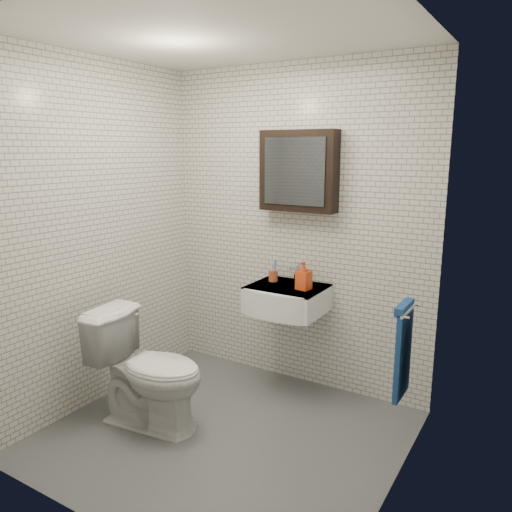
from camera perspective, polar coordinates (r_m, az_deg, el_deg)
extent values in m
cube|color=#52565B|center=(3.53, -3.58, -19.64)|extent=(2.20, 2.00, 0.01)
cube|color=silver|center=(3.91, 4.58, 3.10)|extent=(2.20, 0.02, 2.50)
cube|color=silver|center=(2.34, -18.14, -3.62)|extent=(2.20, 0.02, 2.50)
cube|color=silver|center=(3.79, -17.62, 2.29)|extent=(0.02, 2.00, 2.50)
cube|color=silver|center=(2.60, 16.36, -1.94)|extent=(0.02, 2.00, 2.50)
cube|color=white|center=(3.07, -4.25, 24.13)|extent=(2.20, 2.00, 0.02)
cube|color=white|center=(3.80, 3.60, -4.88)|extent=(0.55, 0.45, 0.20)
cylinder|color=silver|center=(3.79, 3.75, -3.54)|extent=(0.31, 0.31, 0.02)
cylinder|color=silver|center=(3.79, 3.76, -3.42)|extent=(0.04, 0.04, 0.01)
cube|color=white|center=(3.78, 3.62, -3.50)|extent=(0.55, 0.45, 0.01)
cylinder|color=silver|center=(3.91, 4.75, -2.45)|extent=(0.06, 0.06, 0.06)
cylinder|color=silver|center=(3.89, 4.76, -1.59)|extent=(0.03, 0.03, 0.08)
cylinder|color=silver|center=(3.83, 4.37, -1.34)|extent=(0.02, 0.12, 0.02)
cube|color=silver|center=(3.91, 4.98, -0.72)|extent=(0.02, 0.09, 0.01)
cube|color=black|center=(3.78, 4.90, 9.65)|extent=(0.60, 0.14, 0.60)
cube|color=#3F444C|center=(3.71, 4.37, 9.61)|extent=(0.49, 0.01, 0.49)
cylinder|color=silver|center=(3.02, 17.04, -5.97)|extent=(0.02, 0.30, 0.02)
cylinder|color=silver|center=(3.14, 17.99, -5.37)|extent=(0.04, 0.02, 0.02)
cylinder|color=silver|center=(2.90, 16.78, -6.73)|extent=(0.04, 0.02, 0.02)
cube|color=#214797|center=(3.11, 16.46, -10.67)|extent=(0.03, 0.26, 0.54)
cube|color=#214797|center=(3.02, 16.60, -5.64)|extent=(0.05, 0.26, 0.05)
cylinder|color=#A74A29|center=(3.89, 1.98, -2.26)|extent=(0.08, 0.08, 0.09)
cylinder|color=white|center=(3.88, 1.76, -1.44)|extent=(0.02, 0.03, 0.17)
cylinder|color=#4550DD|center=(3.87, 2.08, -1.61)|extent=(0.01, 0.02, 0.15)
cylinder|color=white|center=(3.89, 2.02, -1.33)|extent=(0.02, 0.03, 0.18)
cylinder|color=#4550DD|center=(3.88, 2.26, -1.51)|extent=(0.02, 0.04, 0.16)
imported|color=orange|center=(3.67, 5.49, -2.25)|extent=(0.11, 0.11, 0.21)
imported|color=white|center=(3.53, -12.14, -12.60)|extent=(0.83, 0.54, 0.80)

